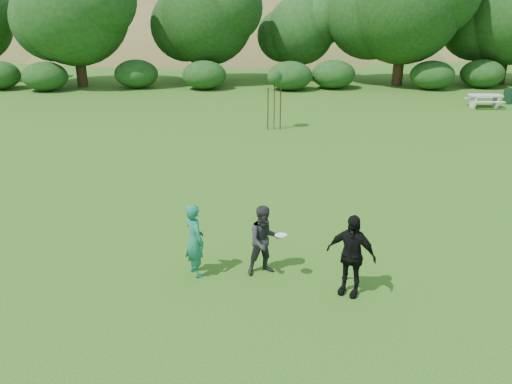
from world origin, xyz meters
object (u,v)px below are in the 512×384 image
at_px(picnic_table, 485,99).
at_px(sapling, 275,79).
at_px(player_teal, 195,240).
at_px(player_grey, 265,241).
at_px(trash_can_near, 509,96).
at_px(player_black, 351,255).

bearing_deg(picnic_table, sapling, -156.16).
xyz_separation_m(player_teal, sapling, (2.02, 13.74, 1.56)).
bearing_deg(picnic_table, player_teal, -126.85).
relative_size(player_teal, sapling, 0.61).
distance_m(player_teal, sapling, 13.97).
bearing_deg(player_grey, trash_can_near, 35.27).
height_order(player_black, trash_can_near, player_black).
distance_m(player_grey, player_black, 1.98).
bearing_deg(player_black, player_teal, -164.73).
xyz_separation_m(player_grey, trash_can_near, (14.79, 20.42, -0.38)).
distance_m(trash_can_near, sapling, 15.97).
height_order(player_teal, trash_can_near, player_teal).
bearing_deg(player_black, picnic_table, 88.72).
relative_size(trash_can_near, sapling, 0.32).
xyz_separation_m(player_black, picnic_table, (11.02, 19.95, -0.39)).
bearing_deg(trash_can_near, picnic_table, -146.90).
bearing_deg(sapling, picnic_table, 23.84).
distance_m(player_teal, player_black, 3.46).
bearing_deg(picnic_table, player_grey, -123.84).
height_order(player_grey, player_black, player_black).
bearing_deg(player_black, player_grey, -176.64).
height_order(player_teal, player_grey, player_teal).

